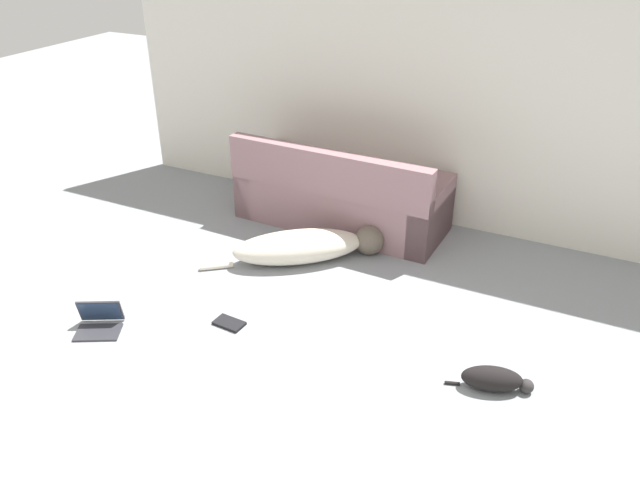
{
  "coord_description": "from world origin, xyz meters",
  "views": [
    {
      "loc": [
        1.68,
        -2.01,
        2.9
      ],
      "look_at": [
        -0.24,
        1.91,
        0.49
      ],
      "focal_mm": 35.0,
      "sensor_mm": 36.0,
      "label": 1
    }
  ],
  "objects_px": {
    "couch": "(340,198)",
    "book_black": "(229,323)",
    "dog": "(307,246)",
    "laptop_open": "(99,320)",
    "cat": "(494,379)"
  },
  "relations": [
    {
      "from": "couch",
      "to": "laptop_open",
      "type": "relative_size",
      "value": 4.96
    },
    {
      "from": "couch",
      "to": "cat",
      "type": "distance_m",
      "value": 2.61
    },
    {
      "from": "dog",
      "to": "couch",
      "type": "bearing_deg",
      "value": 54.3
    },
    {
      "from": "dog",
      "to": "laptop_open",
      "type": "height_order",
      "value": "dog"
    },
    {
      "from": "cat",
      "to": "book_black",
      "type": "height_order",
      "value": "cat"
    },
    {
      "from": "couch",
      "to": "dog",
      "type": "height_order",
      "value": "couch"
    },
    {
      "from": "cat",
      "to": "laptop_open",
      "type": "distance_m",
      "value": 2.93
    },
    {
      "from": "couch",
      "to": "book_black",
      "type": "distance_m",
      "value": 1.94
    },
    {
      "from": "laptop_open",
      "to": "dog",
      "type": "bearing_deg",
      "value": 31.2
    },
    {
      "from": "couch",
      "to": "laptop_open",
      "type": "height_order",
      "value": "couch"
    },
    {
      "from": "dog",
      "to": "book_black",
      "type": "distance_m",
      "value": 1.16
    },
    {
      "from": "couch",
      "to": "cat",
      "type": "height_order",
      "value": "couch"
    },
    {
      "from": "cat",
      "to": "couch",
      "type": "bearing_deg",
      "value": 120.19
    },
    {
      "from": "dog",
      "to": "laptop_open",
      "type": "distance_m",
      "value": 1.88
    },
    {
      "from": "dog",
      "to": "book_black",
      "type": "bearing_deg",
      "value": -132.17
    }
  ]
}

